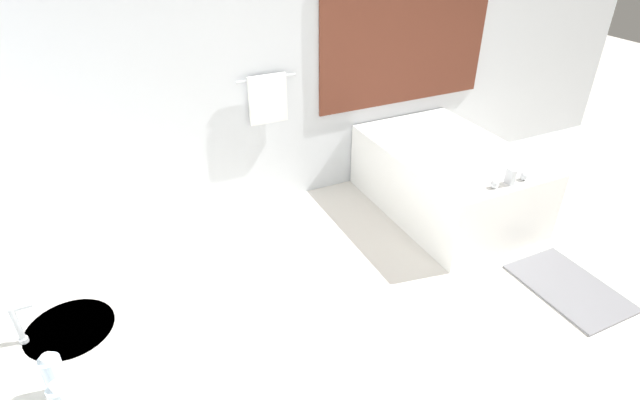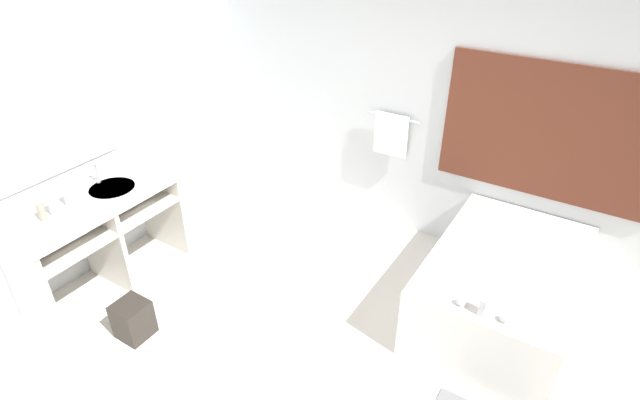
{
  "view_description": "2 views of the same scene",
  "coord_description": "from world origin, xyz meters",
  "px_view_note": "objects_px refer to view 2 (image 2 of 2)",
  "views": [
    {
      "loc": [
        -1.58,
        -1.52,
        2.39
      ],
      "look_at": [
        -0.49,
        0.77,
        0.84
      ],
      "focal_mm": 28.0,
      "sensor_mm": 36.0,
      "label": 1
    },
    {
      "loc": [
        1.4,
        -1.78,
        2.86
      ],
      "look_at": [
        -0.33,
        0.97,
        0.88
      ],
      "focal_mm": 28.0,
      "sensor_mm": 36.0,
      "label": 2
    }
  ],
  "objects_px": {
    "water_bottle_1": "(53,204)",
    "waste_bin": "(133,319)",
    "soap_dispenser": "(41,211)",
    "water_bottle_2": "(69,195)",
    "bathtub": "(502,285)"
  },
  "relations": [
    {
      "from": "bathtub",
      "to": "water_bottle_2",
      "type": "xyz_separation_m",
      "value": [
        -2.95,
        -1.48,
        0.61
      ]
    },
    {
      "from": "water_bottle_2",
      "to": "water_bottle_1",
      "type": "bearing_deg",
      "value": -79.25
    },
    {
      "from": "soap_dispenser",
      "to": "waste_bin",
      "type": "distance_m",
      "value": 1.03
    },
    {
      "from": "bathtub",
      "to": "water_bottle_2",
      "type": "relative_size",
      "value": 7.69
    },
    {
      "from": "soap_dispenser",
      "to": "water_bottle_2",
      "type": "bearing_deg",
      "value": 92.29
    },
    {
      "from": "soap_dispenser",
      "to": "waste_bin",
      "type": "relative_size",
      "value": 0.58
    },
    {
      "from": "water_bottle_1",
      "to": "waste_bin",
      "type": "distance_m",
      "value": 1.03
    },
    {
      "from": "bathtub",
      "to": "water_bottle_1",
      "type": "height_order",
      "value": "water_bottle_1"
    },
    {
      "from": "bathtub",
      "to": "water_bottle_1",
      "type": "xyz_separation_m",
      "value": [
        -2.92,
        -1.62,
        0.62
      ]
    },
    {
      "from": "water_bottle_1",
      "to": "waste_bin",
      "type": "height_order",
      "value": "water_bottle_1"
    },
    {
      "from": "water_bottle_1",
      "to": "waste_bin",
      "type": "bearing_deg",
      "value": -1.98
    },
    {
      "from": "water_bottle_1",
      "to": "bathtub",
      "type": "bearing_deg",
      "value": 28.96
    },
    {
      "from": "water_bottle_2",
      "to": "soap_dispenser",
      "type": "distance_m",
      "value": 0.23
    },
    {
      "from": "water_bottle_2",
      "to": "waste_bin",
      "type": "xyz_separation_m",
      "value": [
        0.69,
        -0.16,
        -0.79
      ]
    },
    {
      "from": "bathtub",
      "to": "soap_dispenser",
      "type": "relative_size",
      "value": 8.87
    }
  ]
}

